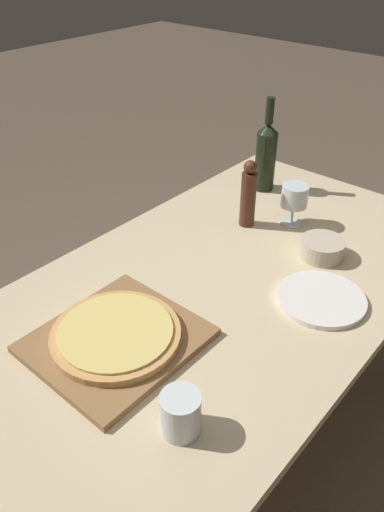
# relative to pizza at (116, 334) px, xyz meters

# --- Properties ---
(ground_plane) EXTENTS (12.00, 12.00, 0.00)m
(ground_plane) POSITION_rel_pizza_xyz_m (0.04, 0.34, -0.76)
(ground_plane) COLOR brown
(dining_table) EXTENTS (0.85, 1.54, 0.73)m
(dining_table) POSITION_rel_pizza_xyz_m (0.04, 0.34, -0.12)
(dining_table) COLOR #CCB78E
(dining_table) RESTS_ON ground_plane
(cutting_board) EXTENTS (0.33, 0.36, 0.02)m
(cutting_board) POSITION_rel_pizza_xyz_m (-0.00, -0.00, -0.02)
(cutting_board) COLOR olive
(cutting_board) RESTS_ON dining_table
(pizza) EXTENTS (0.30, 0.30, 0.02)m
(pizza) POSITION_rel_pizza_xyz_m (0.00, 0.00, 0.00)
(pizza) COLOR tan
(pizza) RESTS_ON cutting_board
(wine_bottle) EXTENTS (0.07, 0.07, 0.33)m
(wine_bottle) POSITION_rel_pizza_xyz_m (-0.19, 0.88, 0.10)
(wine_bottle) COLOR black
(wine_bottle) RESTS_ON dining_table
(pepper_mill) EXTENTS (0.05, 0.05, 0.22)m
(pepper_mill) POSITION_rel_pizza_xyz_m (-0.09, 0.63, 0.07)
(pepper_mill) COLOR #4C2819
(pepper_mill) RESTS_ON dining_table
(wine_glass) EXTENTS (0.08, 0.08, 0.13)m
(wine_glass) POSITION_rel_pizza_xyz_m (0.02, 0.73, 0.06)
(wine_glass) COLOR silver
(wine_glass) RESTS_ON dining_table
(small_bowl) EXTENTS (0.13, 0.13, 0.05)m
(small_bowl) POSITION_rel_pizza_xyz_m (0.18, 0.63, -0.00)
(small_bowl) COLOR beige
(small_bowl) RESTS_ON dining_table
(drinking_tumbler) EXTENTS (0.08, 0.08, 0.09)m
(drinking_tumbler) POSITION_rel_pizza_xyz_m (0.27, -0.08, 0.02)
(drinking_tumbler) COLOR silver
(drinking_tumbler) RESTS_ON dining_table
(dinner_plate) EXTENTS (0.23, 0.23, 0.01)m
(dinner_plate) POSITION_rel_pizza_xyz_m (0.28, 0.44, -0.02)
(dinner_plate) COLOR white
(dinner_plate) RESTS_ON dining_table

